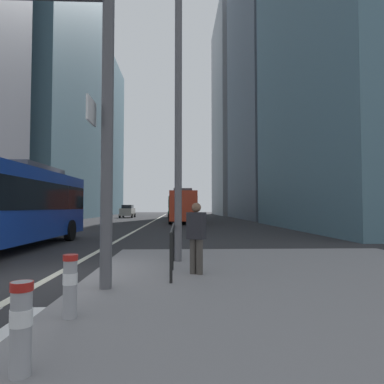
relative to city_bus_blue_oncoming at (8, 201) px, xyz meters
The scene contains 17 objects.
ground_plane 15.32m from the city_bus_blue_oncoming, 76.56° to the left, with size 160.00×160.00×0.00m, color #28282B.
median_island 11.10m from the city_bus_blue_oncoming, 34.48° to the right, with size 9.00×10.00×0.15m, color gray.
lane_centre_line 25.11m from the city_bus_blue_oncoming, 81.89° to the left, with size 0.20×80.00×0.01m, color beige.
office_tower_left_mid 43.31m from the city_bus_blue_oncoming, 110.85° to the left, with size 12.13×22.07×54.61m, color slate.
office_tower_left_far 62.19m from the city_bus_blue_oncoming, 101.91° to the left, with size 10.62×25.49×33.36m, color slate.
office_tower_right_mid 47.82m from the city_bus_blue_oncoming, 59.40° to the left, with size 11.35×21.60×55.05m, color slate.
office_tower_right_far 64.47m from the city_bus_blue_oncoming, 70.50° to the left, with size 12.43×20.83×42.19m, color #9E9EA3.
city_bus_blue_oncoming is the anchor object (origin of this frame).
city_bus_red_receding 23.76m from the city_bus_blue_oncoming, 73.32° to the left, with size 2.80×11.57×3.40m.
city_bus_red_distant 40.02m from the city_bus_blue_oncoming, 81.08° to the left, with size 2.86×11.17×3.40m.
car_oncoming_mid 39.93m from the city_bus_blue_oncoming, 91.97° to the left, with size 2.08×4.33×1.94m.
car_receding_near 52.53m from the city_bus_blue_oncoming, 83.88° to the left, with size 2.08×4.18×1.94m.
street_lamp_post 8.27m from the city_bus_blue_oncoming, 30.70° to the right, with size 5.50×0.32×8.00m.
bollard_front 11.47m from the city_bus_blue_oncoming, 63.44° to the right, with size 0.20×0.20×0.82m.
bollard_left 10.07m from the city_bus_blue_oncoming, 59.73° to the right, with size 0.20×0.20×0.84m.
pedestrian_railing 7.83m from the city_bus_blue_oncoming, 35.36° to the right, with size 0.06×4.19×0.98m.
pedestrian_waiting 8.96m from the city_bus_blue_oncoming, 39.59° to the right, with size 0.45×0.40×1.57m.
Camera 1 is at (2.95, -8.13, 1.63)m, focal length 32.28 mm.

